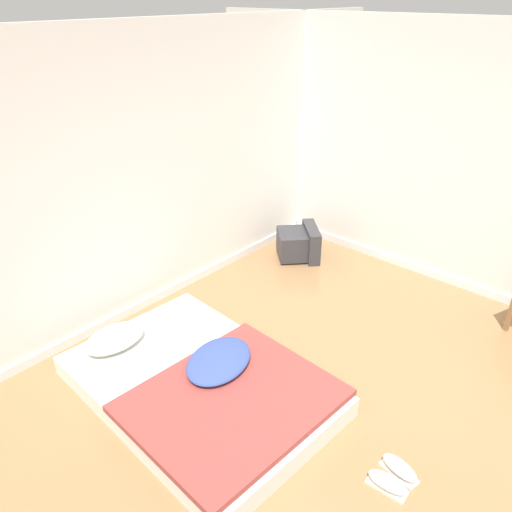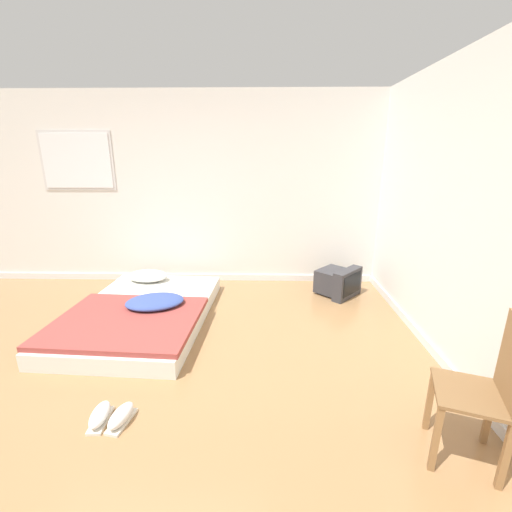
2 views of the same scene
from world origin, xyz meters
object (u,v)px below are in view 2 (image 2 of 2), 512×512
mattress_bed (142,312)px  wooden_chair (492,384)px  sneaker_pair (110,416)px  crt_tv (338,282)px

mattress_bed → wooden_chair: size_ratio=2.23×
sneaker_pair → mattress_bed: bearing=101.1°
mattress_bed → sneaker_pair: (0.29, -1.49, -0.06)m
mattress_bed → sneaker_pair: bearing=-78.9°
mattress_bed → sneaker_pair: mattress_bed is taller
crt_tv → wooden_chair: 2.60m
mattress_bed → crt_tv: crt_tv is taller
sneaker_pair → crt_tv: bearing=48.6°
wooden_chair → crt_tv: bearing=97.0°
crt_tv → sneaker_pair: size_ratio=2.21×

